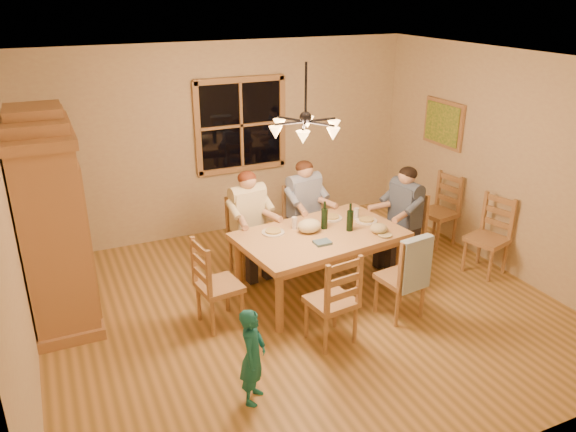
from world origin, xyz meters
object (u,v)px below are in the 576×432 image
adult_slate_man (405,205)px  chair_spare_front (485,250)px  dining_table (320,241)px  chair_near_left (331,314)px  adult_woman (248,210)px  chandelier (305,127)px  chair_far_left (249,250)px  wine_bottle_b (350,217)px  adult_plaid_man (305,198)px  chair_end_right (401,244)px  chair_far_right (304,236)px  armoire (53,226)px  chair_end_left (220,298)px  wine_bottle_a (324,215)px  child (253,356)px  chair_spare_back (437,223)px  chair_near_right (399,290)px

adult_slate_man → chair_spare_front: size_ratio=0.88×
dining_table → adult_slate_man: 1.29m
chair_near_left → adult_woman: adult_woman is taller
adult_woman → adult_slate_man: same height
chandelier → chair_spare_front: bearing=-3.6°
chair_far_left → wine_bottle_b: bearing=128.8°
adult_woman → adult_slate_man: size_ratio=1.00×
chair_near_left → adult_plaid_man: size_ratio=1.13×
chandelier → dining_table: bearing=38.5°
chair_end_right → chair_far_right: bearing=46.6°
armoire → adult_slate_man: size_ratio=2.63×
chair_spare_front → chair_near_left: bearing=85.2°
chair_end_left → chair_spare_front: (3.38, -0.25, 0.00)m
chandelier → wine_bottle_a: 1.29m
chair_far_right → adult_woman: (-0.81, -0.10, 0.54)m
child → dining_table: bearing=-6.7°
dining_table → child: bearing=-133.9°
wine_bottle_a → chair_far_left: bearing=133.8°
armoire → chair_spare_back: bearing=-2.2°
chair_near_right → chair_end_left: 1.94m
chandelier → adult_woman: bearing=102.5°
adult_slate_man → chair_spare_back: adult_slate_man is taller
chair_end_left → adult_plaid_man: (1.51, 1.07, 0.54)m
chair_near_right → adult_woman: bearing=117.9°
dining_table → adult_woman: bearing=125.3°
chair_near_left → dining_table: bearing=62.1°
armoire → child: armoire is taller
adult_slate_man → child: 3.11m
chandelier → adult_woman: size_ratio=0.88×
chair_far_right → adult_woman: bearing=0.0°
adult_woman → chair_end_right: bearing=153.4°
chair_far_right → chair_spare_back: bearing=161.5°
dining_table → chair_far_left: bearing=125.3°
chair_near_right → chair_far_left: bearing=117.9°
chair_end_right → chair_far_left: bearing=63.4°
chair_spare_back → child: bearing=109.4°
wine_bottle_a → chair_spare_back: (2.01, 0.44, -0.62)m
armoire → chair_near_left: 3.01m
chair_end_right → adult_slate_man: size_ratio=1.13×
chair_end_right → adult_plaid_man: adult_plaid_man is taller
armoire → chair_end_right: size_ratio=2.32×
chandelier → chair_near_left: size_ratio=0.78×
chair_far_left → child: 2.38m
adult_plaid_man → wine_bottle_a: size_ratio=2.65×
adult_woman → chair_spare_back: 2.75m
dining_table → chair_spare_back: bearing=14.3°
chair_end_left → wine_bottle_a: wine_bottle_a is taller
chair_near_left → wine_bottle_a: 1.28m
chandelier → adult_plaid_man: 1.80m
chair_near_left → adult_plaid_man: adult_plaid_man is taller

